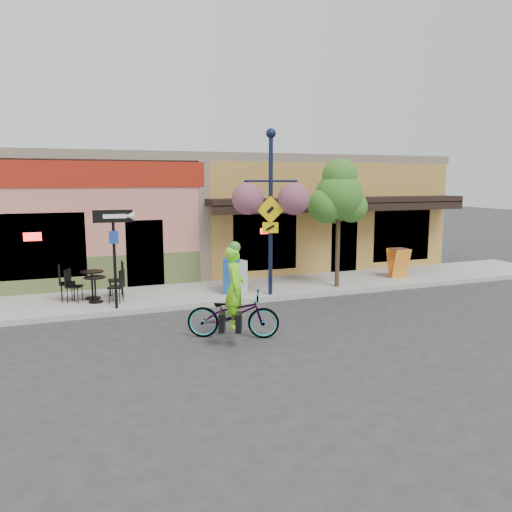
{
  "coord_description": "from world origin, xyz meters",
  "views": [
    {
      "loc": [
        -5.32,
        -12.8,
        3.59
      ],
      "look_at": [
        -0.26,
        0.5,
        1.4
      ],
      "focal_mm": 35.0,
      "sensor_mm": 36.0,
      "label": 1
    }
  ],
  "objects_px": {
    "building": "(202,212)",
    "newspaper_box_grey": "(237,276)",
    "street_tree": "(338,223)",
    "bicycle": "(233,314)",
    "one_way_sign": "(115,260)",
    "cyclist_rider": "(235,298)",
    "lamp_post": "(271,213)",
    "newspaper_box_blue": "(232,276)"
  },
  "relations": [
    {
      "from": "lamp_post",
      "to": "newspaper_box_blue",
      "type": "distance_m",
      "value": 2.26
    },
    {
      "from": "bicycle",
      "to": "street_tree",
      "type": "xyz_separation_m",
      "value": [
        4.66,
        3.41,
        1.67
      ]
    },
    {
      "from": "building",
      "to": "street_tree",
      "type": "relative_size",
      "value": 4.39
    },
    {
      "from": "building",
      "to": "newspaper_box_grey",
      "type": "xyz_separation_m",
      "value": [
        -0.5,
        -6.04,
        -1.61
      ]
    },
    {
      "from": "cyclist_rider",
      "to": "one_way_sign",
      "type": "relative_size",
      "value": 0.7
    },
    {
      "from": "one_way_sign",
      "to": "newspaper_box_grey",
      "type": "xyz_separation_m",
      "value": [
        3.68,
        0.71,
        -0.83
      ]
    },
    {
      "from": "building",
      "to": "street_tree",
      "type": "height_order",
      "value": "building"
    },
    {
      "from": "cyclist_rider",
      "to": "building",
      "type": "bearing_deg",
      "value": 12.91
    },
    {
      "from": "newspaper_box_grey",
      "to": "street_tree",
      "type": "bearing_deg",
      "value": -30.58
    },
    {
      "from": "bicycle",
      "to": "newspaper_box_grey",
      "type": "height_order",
      "value": "newspaper_box_grey"
    },
    {
      "from": "one_way_sign",
      "to": "newspaper_box_grey",
      "type": "distance_m",
      "value": 3.84
    },
    {
      "from": "building",
      "to": "bicycle",
      "type": "xyz_separation_m",
      "value": [
        -1.88,
        -9.81,
        -1.7
      ]
    },
    {
      "from": "bicycle",
      "to": "newspaper_box_blue",
      "type": "relative_size",
      "value": 1.96
    },
    {
      "from": "lamp_post",
      "to": "street_tree",
      "type": "relative_size",
      "value": 1.19
    },
    {
      "from": "bicycle",
      "to": "newspaper_box_blue",
      "type": "xyz_separation_m",
      "value": [
        1.16,
        3.68,
        0.13
      ]
    },
    {
      "from": "street_tree",
      "to": "newspaper_box_grey",
      "type": "bearing_deg",
      "value": 173.54
    },
    {
      "from": "bicycle",
      "to": "one_way_sign",
      "type": "height_order",
      "value": "one_way_sign"
    },
    {
      "from": "cyclist_rider",
      "to": "street_tree",
      "type": "bearing_deg",
      "value": -30.05
    },
    {
      "from": "cyclist_rider",
      "to": "lamp_post",
      "type": "xyz_separation_m",
      "value": [
        2.16,
        3.13,
        1.68
      ]
    },
    {
      "from": "cyclist_rider",
      "to": "lamp_post",
      "type": "relative_size",
      "value": 0.38
    },
    {
      "from": "newspaper_box_blue",
      "to": "newspaper_box_grey",
      "type": "bearing_deg",
      "value": 46.58
    },
    {
      "from": "building",
      "to": "newspaper_box_blue",
      "type": "bearing_deg",
      "value": -96.73
    },
    {
      "from": "building",
      "to": "newspaper_box_blue",
      "type": "distance_m",
      "value": 6.37
    },
    {
      "from": "building",
      "to": "newspaper_box_grey",
      "type": "bearing_deg",
      "value": -94.74
    },
    {
      "from": "building",
      "to": "street_tree",
      "type": "bearing_deg",
      "value": -66.55
    },
    {
      "from": "building",
      "to": "cyclist_rider",
      "type": "distance_m",
      "value": 10.07
    },
    {
      "from": "cyclist_rider",
      "to": "newspaper_box_blue",
      "type": "height_order",
      "value": "cyclist_rider"
    },
    {
      "from": "building",
      "to": "cyclist_rider",
      "type": "relative_size",
      "value": 9.8
    },
    {
      "from": "newspaper_box_blue",
      "to": "one_way_sign",
      "type": "bearing_deg",
      "value": -147.03
    },
    {
      "from": "cyclist_rider",
      "to": "newspaper_box_blue",
      "type": "relative_size",
      "value": 1.74
    },
    {
      "from": "lamp_post",
      "to": "building",
      "type": "bearing_deg",
      "value": 117.53
    },
    {
      "from": "bicycle",
      "to": "building",
      "type": "bearing_deg",
      "value": 12.63
    },
    {
      "from": "building",
      "to": "newspaper_box_grey",
      "type": "relative_size",
      "value": 18.48
    },
    {
      "from": "cyclist_rider",
      "to": "one_way_sign",
      "type": "height_order",
      "value": "one_way_sign"
    },
    {
      "from": "lamp_post",
      "to": "street_tree",
      "type": "xyz_separation_m",
      "value": [
        2.45,
        0.27,
        -0.38
      ]
    },
    {
      "from": "lamp_post",
      "to": "one_way_sign",
      "type": "xyz_separation_m",
      "value": [
        -4.51,
        -0.07,
        -1.13
      ]
    },
    {
      "from": "cyclist_rider",
      "to": "bicycle",
      "type": "bearing_deg",
      "value": 113.5
    },
    {
      "from": "building",
      "to": "newspaper_box_grey",
      "type": "height_order",
      "value": "building"
    },
    {
      "from": "bicycle",
      "to": "street_tree",
      "type": "height_order",
      "value": "street_tree"
    },
    {
      "from": "building",
      "to": "one_way_sign",
      "type": "height_order",
      "value": "building"
    },
    {
      "from": "bicycle",
      "to": "newspaper_box_grey",
      "type": "bearing_deg",
      "value": 3.38
    },
    {
      "from": "bicycle",
      "to": "newspaper_box_grey",
      "type": "xyz_separation_m",
      "value": [
        1.38,
        3.78,
        0.09
      ]
    }
  ]
}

